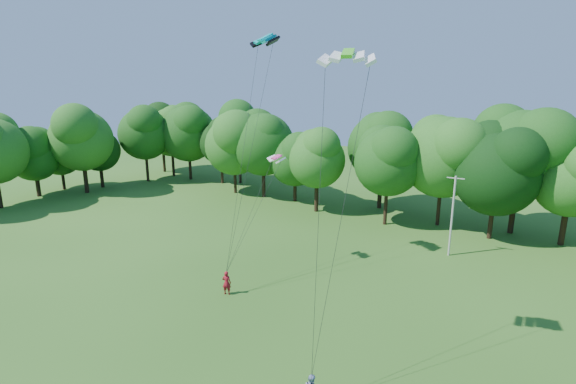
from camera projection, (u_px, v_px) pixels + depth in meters
The scene contains 8 objects.
utility_pole at pixel (452, 215), 39.06m from camera, with size 1.44×0.31×7.23m.
kite_flyer_left at pixel (227, 283), 32.62m from camera, with size 0.66×0.43×1.80m, color maroon.
kite_teal at pixel (265, 37), 33.69m from camera, with size 2.88×1.93×0.66m.
kite_green at pixel (348, 53), 21.16m from camera, with size 2.92×2.14×0.53m.
kite_pink at pixel (277, 157), 35.75m from camera, with size 1.73×1.13×0.34m.
tree_back_west at pixel (239, 130), 65.39m from camera, with size 8.72×8.72×12.68m.
tree_back_center at pixel (498, 158), 42.21m from camera, with size 8.84×8.84×12.85m.
tree_flank_west at pixel (59, 147), 61.96m from camera, with size 6.57×6.57×9.56m.
Camera 1 is at (16.23, -9.44, 15.43)m, focal length 28.00 mm.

